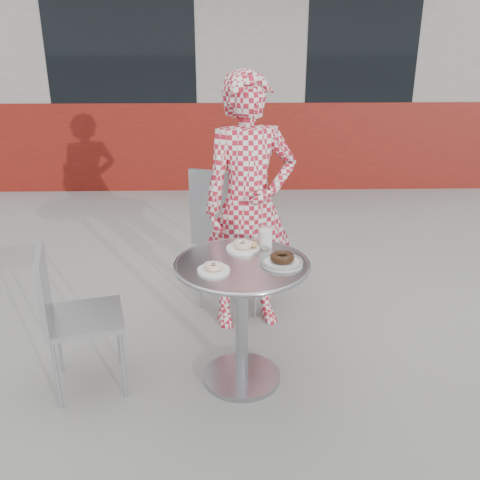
{
  "coord_description": "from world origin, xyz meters",
  "views": [
    {
      "loc": [
        -0.08,
        -2.46,
        1.77
      ],
      "look_at": [
        -0.01,
        0.08,
        0.76
      ],
      "focal_mm": 40.0,
      "sensor_mm": 36.0,
      "label": 1
    }
  ],
  "objects_px": {
    "milk_cup": "(266,237)",
    "seated_person": "(249,205)",
    "bistro_table": "(242,293)",
    "chair_left": "(86,345)",
    "plate_far": "(244,246)",
    "plate_near": "(214,268)",
    "plate_checker": "(282,261)",
    "chair_far": "(236,261)"
  },
  "relations": [
    {
      "from": "chair_far",
      "to": "seated_person",
      "type": "height_order",
      "value": "seated_person"
    },
    {
      "from": "chair_left",
      "to": "plate_far",
      "type": "xyz_separation_m",
      "value": [
        0.82,
        0.19,
        0.47
      ]
    },
    {
      "from": "plate_far",
      "to": "plate_near",
      "type": "bearing_deg",
      "value": -119.83
    },
    {
      "from": "bistro_table",
      "to": "plate_near",
      "type": "height_order",
      "value": "plate_near"
    },
    {
      "from": "seated_person",
      "to": "plate_checker",
      "type": "height_order",
      "value": "seated_person"
    },
    {
      "from": "chair_left",
      "to": "seated_person",
      "type": "height_order",
      "value": "seated_person"
    },
    {
      "from": "milk_cup",
      "to": "seated_person",
      "type": "bearing_deg",
      "value": 99.03
    },
    {
      "from": "chair_left",
      "to": "plate_near",
      "type": "xyz_separation_m",
      "value": [
        0.67,
        -0.07,
        0.46
      ]
    },
    {
      "from": "chair_far",
      "to": "chair_left",
      "type": "distance_m",
      "value": 1.22
    },
    {
      "from": "milk_cup",
      "to": "plate_near",
      "type": "bearing_deg",
      "value": -132.28
    },
    {
      "from": "bistro_table",
      "to": "milk_cup",
      "type": "height_order",
      "value": "milk_cup"
    },
    {
      "from": "chair_left",
      "to": "plate_near",
      "type": "height_order",
      "value": "chair_left"
    },
    {
      "from": "bistro_table",
      "to": "plate_checker",
      "type": "xyz_separation_m",
      "value": [
        0.2,
        -0.02,
        0.19
      ]
    },
    {
      "from": "bistro_table",
      "to": "seated_person",
      "type": "bearing_deg",
      "value": 84.41
    },
    {
      "from": "seated_person",
      "to": "bistro_table",
      "type": "bearing_deg",
      "value": -108.88
    },
    {
      "from": "chair_left",
      "to": "chair_far",
      "type": "bearing_deg",
      "value": -55.35
    },
    {
      "from": "plate_far",
      "to": "chair_far",
      "type": "bearing_deg",
      "value": 92.19
    },
    {
      "from": "chair_far",
      "to": "chair_left",
      "type": "bearing_deg",
      "value": 69.76
    },
    {
      "from": "bistro_table",
      "to": "plate_checker",
      "type": "height_order",
      "value": "plate_checker"
    },
    {
      "from": "bistro_table",
      "to": "seated_person",
      "type": "xyz_separation_m",
      "value": [
        0.06,
        0.64,
        0.26
      ]
    },
    {
      "from": "chair_left",
      "to": "plate_near",
      "type": "bearing_deg",
      "value": -110.96
    },
    {
      "from": "bistro_table",
      "to": "chair_left",
      "type": "relative_size",
      "value": 0.88
    },
    {
      "from": "chair_far",
      "to": "seated_person",
      "type": "bearing_deg",
      "value": 126.2
    },
    {
      "from": "seated_person",
      "to": "plate_far",
      "type": "distance_m",
      "value": 0.47
    },
    {
      "from": "plate_far",
      "to": "plate_checker",
      "type": "bearing_deg",
      "value": -45.64
    },
    {
      "from": "seated_person",
      "to": "plate_checker",
      "type": "bearing_deg",
      "value": -91.64
    },
    {
      "from": "milk_cup",
      "to": "chair_far",
      "type": "bearing_deg",
      "value": 101.67
    },
    {
      "from": "plate_near",
      "to": "milk_cup",
      "type": "relative_size",
      "value": 1.36
    },
    {
      "from": "plate_checker",
      "to": "chair_far",
      "type": "bearing_deg",
      "value": 102.89
    },
    {
      "from": "seated_person",
      "to": "plate_checker",
      "type": "distance_m",
      "value": 0.67
    },
    {
      "from": "plate_near",
      "to": "milk_cup",
      "type": "height_order",
      "value": "milk_cup"
    },
    {
      "from": "bistro_table",
      "to": "milk_cup",
      "type": "bearing_deg",
      "value": 56.7
    },
    {
      "from": "chair_far",
      "to": "plate_checker",
      "type": "relative_size",
      "value": 4.62
    },
    {
      "from": "milk_cup",
      "to": "plate_checker",
      "type": "bearing_deg",
      "value": -73.28
    },
    {
      "from": "bistro_table",
      "to": "plate_far",
      "type": "relative_size",
      "value": 3.93
    },
    {
      "from": "plate_checker",
      "to": "seated_person",
      "type": "bearing_deg",
      "value": 101.65
    },
    {
      "from": "milk_cup",
      "to": "chair_left",
      "type": "bearing_deg",
      "value": -166.66
    },
    {
      "from": "chair_far",
      "to": "plate_far",
      "type": "height_order",
      "value": "chair_far"
    },
    {
      "from": "bistro_table",
      "to": "chair_far",
      "type": "height_order",
      "value": "chair_far"
    },
    {
      "from": "bistro_table",
      "to": "seated_person",
      "type": "distance_m",
      "value": 0.69
    },
    {
      "from": "seated_person",
      "to": "chair_left",
      "type": "bearing_deg",
      "value": -156.23
    },
    {
      "from": "chair_left",
      "to": "seated_person",
      "type": "distance_m",
      "value": 1.22
    }
  ]
}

